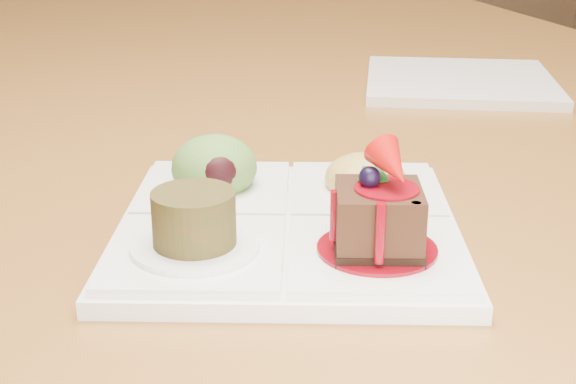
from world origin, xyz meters
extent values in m
cube|color=brown|center=(0.00, 0.00, 0.73)|extent=(1.00, 1.80, 0.04)
cylinder|color=brown|center=(-0.44, 0.84, 0.35)|extent=(0.06, 0.06, 0.71)
cylinder|color=brown|center=(0.44, 0.84, 0.35)|extent=(0.06, 0.06, 0.71)
cylinder|color=black|center=(-0.54, 0.54, 0.21)|extent=(0.04, 0.04, 0.42)
cylinder|color=black|center=(-0.48, 0.19, 0.21)|extent=(0.04, 0.04, 0.42)
cylinder|color=black|center=(0.52, 0.19, 0.21)|extent=(0.04, 0.04, 0.42)
cube|color=white|center=(-0.20, -0.69, 0.76)|extent=(0.29, 0.29, 0.01)
cube|color=white|center=(-0.16, -0.76, 0.77)|extent=(0.14, 0.14, 0.01)
cube|color=white|center=(-0.27, -0.73, 0.77)|extent=(0.14, 0.14, 0.01)
cube|color=white|center=(-0.24, -0.62, 0.77)|extent=(0.14, 0.14, 0.01)
cube|color=white|center=(-0.13, -0.65, 0.77)|extent=(0.14, 0.14, 0.01)
cylinder|color=maroon|center=(-0.16, -0.76, 0.77)|extent=(0.08, 0.08, 0.00)
cube|color=black|center=(-0.16, -0.76, 0.77)|extent=(0.07, 0.07, 0.01)
cube|color=#321C0D|center=(-0.16, -0.76, 0.79)|extent=(0.07, 0.07, 0.03)
cylinder|color=maroon|center=(-0.16, -0.76, 0.81)|extent=(0.04, 0.04, 0.00)
sphere|color=black|center=(-0.16, -0.75, 0.82)|extent=(0.01, 0.01, 0.01)
cone|color=#AE0F0B|center=(-0.15, -0.76, 0.83)|extent=(0.03, 0.04, 0.03)
cube|color=#134F16|center=(-0.16, -0.75, 0.82)|extent=(0.01, 0.01, 0.01)
cube|color=#134F16|center=(-0.16, -0.75, 0.82)|extent=(0.02, 0.02, 0.01)
cylinder|color=maroon|center=(-0.17, -0.79, 0.79)|extent=(0.01, 0.01, 0.04)
cylinder|color=maroon|center=(-0.15, -0.79, 0.79)|extent=(0.01, 0.01, 0.03)
cylinder|color=maroon|center=(-0.19, -0.75, 0.79)|extent=(0.01, 0.01, 0.03)
cylinder|color=white|center=(-0.27, -0.73, 0.77)|extent=(0.08, 0.08, 0.00)
cylinder|color=#472F14|center=(-0.27, -0.73, 0.79)|extent=(0.05, 0.05, 0.03)
cylinder|color=#40250D|center=(-0.27, -0.73, 0.80)|extent=(0.04, 0.04, 0.00)
ellipsoid|color=#537F34|center=(-0.24, -0.62, 0.78)|extent=(0.07, 0.07, 0.05)
ellipsoid|color=black|center=(-0.24, -0.64, 0.78)|extent=(0.03, 0.02, 0.03)
ellipsoid|color=gold|center=(-0.13, -0.65, 0.77)|extent=(0.06, 0.06, 0.04)
cube|color=red|center=(-0.11, -0.64, 0.78)|extent=(0.02, 0.02, 0.01)
cube|color=#476716|center=(-0.13, -0.64, 0.78)|extent=(0.02, 0.02, 0.01)
cube|color=red|center=(-0.14, -0.64, 0.78)|extent=(0.01, 0.01, 0.01)
cube|color=#476716|center=(-0.14, -0.66, 0.78)|extent=(0.02, 0.02, 0.01)
cube|color=red|center=(-0.12, -0.66, 0.78)|extent=(0.02, 0.02, 0.01)
cube|color=white|center=(0.12, -0.30, 0.76)|extent=(0.29, 0.29, 0.01)
camera|label=1|loc=(-0.33, -1.19, 0.99)|focal=50.00mm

